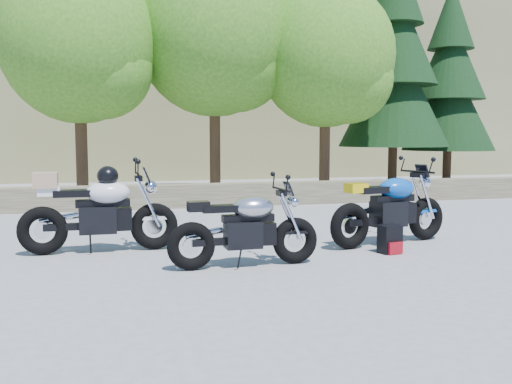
% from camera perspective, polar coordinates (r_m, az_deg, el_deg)
% --- Properties ---
extents(ground, '(90.00, 90.00, 0.00)m').
position_cam_1_polar(ground, '(7.43, 0.43, -6.54)').
color(ground, gray).
rests_on(ground, ground).
extents(stone_wall, '(22.00, 0.55, 0.50)m').
position_cam_1_polar(stone_wall, '(12.72, -5.94, -0.34)').
color(stone_wall, brown).
rests_on(stone_wall, ground).
extents(hillside, '(80.00, 30.00, 15.00)m').
position_cam_1_polar(hillside, '(35.85, -6.67, 15.11)').
color(hillside, '#6A6541').
rests_on(hillside, ground).
extents(tree_decid_left, '(3.67, 3.67, 5.62)m').
position_cam_1_polar(tree_decid_left, '(14.31, -16.90, 13.69)').
color(tree_decid_left, '#382314').
rests_on(tree_decid_left, ground).
extents(tree_decid_mid, '(4.08, 4.08, 6.24)m').
position_cam_1_polar(tree_decid_mid, '(15.02, -3.74, 15.09)').
color(tree_decid_mid, '#382314').
rests_on(tree_decid_mid, ground).
extents(tree_decid_right, '(3.54, 3.54, 5.41)m').
position_cam_1_polar(tree_decid_right, '(15.15, 7.45, 12.91)').
color(tree_decid_right, '#382314').
rests_on(tree_decid_right, ground).
extents(conifer_near, '(3.17, 3.17, 7.06)m').
position_cam_1_polar(conifer_near, '(17.35, 13.71, 12.46)').
color(conifer_near, '#382314').
rests_on(conifer_near, ground).
extents(conifer_far, '(2.82, 2.82, 6.27)m').
position_cam_1_polar(conifer_far, '(18.93, 18.79, 10.49)').
color(conifer_far, '#382314').
rests_on(conifer_far, ground).
extents(silver_bike, '(1.86, 0.59, 0.93)m').
position_cam_1_polar(silver_bike, '(6.82, -1.06, -3.75)').
color(silver_bike, black).
rests_on(silver_bike, ground).
extents(white_bike, '(2.10, 0.67, 1.17)m').
position_cam_1_polar(white_bike, '(7.94, -15.48, -1.77)').
color(white_bike, black).
rests_on(white_bike, ground).
extents(blue_bike, '(2.07, 0.81, 1.06)m').
position_cam_1_polar(blue_bike, '(8.46, 13.30, -1.66)').
color(blue_bike, black).
rests_on(blue_bike, ground).
extents(backpack, '(0.32, 0.29, 0.38)m').
position_cam_1_polar(backpack, '(7.85, 13.27, -4.66)').
color(backpack, black).
rests_on(backpack, ground).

